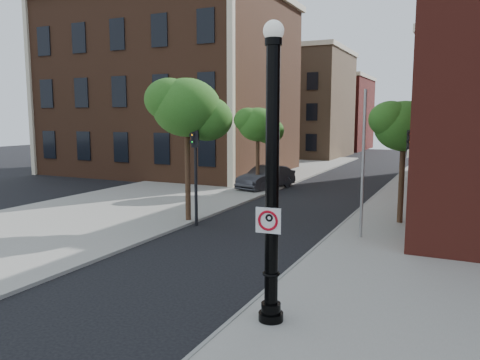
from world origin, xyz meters
The scene contains 16 objects.
ground centered at (0.00, 0.00, 0.00)m, with size 120.00×120.00×0.00m, color black.
sidewalk_right centered at (6.00, 10.00, 0.06)m, with size 8.00×60.00×0.12m, color gray.
sidewalk_left centered at (-9.00, 18.00, 0.06)m, with size 10.00×50.00×0.12m, color gray.
curb_edge centered at (2.05, 10.00, 0.07)m, with size 0.10×60.00×0.14m, color gray.
victorian_building centered at (-16.00, 23.97, 8.74)m, with size 18.60×14.60×17.95m.
bg_building_tan_a centered at (-12.00, 44.00, 6.00)m, with size 12.00×12.00×12.00m, color #816346.
bg_building_red centered at (-12.00, 58.00, 5.00)m, with size 12.00×12.00×10.00m, color maroon.
lamppost centered at (2.87, -0.71, 3.10)m, with size 0.57×0.57×6.71m.
no_parking_sign centered at (2.85, -0.88, 2.47)m, with size 0.57×0.10×0.57m.
parked_car centered at (-4.92, 17.93, 0.77)m, with size 1.62×4.66×1.53m, color #2E2E33.
traffic_signal_left centered at (-3.71, 7.01, 3.15)m, with size 0.36×0.41×4.68m.
traffic_signal_right centered at (4.79, 8.77, 3.02)m, with size 0.36×0.40×4.48m.
utility_pole centered at (3.22, 7.71, 2.86)m, with size 0.11×0.11×5.72m, color #999999.
street_tree_a centered at (-4.34, 7.49, 5.04)m, with size 3.54×3.20×6.38m.
street_tree_b centered at (-5.04, 16.90, 4.16)m, with size 2.93×2.65×5.28m.
street_tree_c centered at (4.30, 11.04, 4.25)m, with size 2.99×2.70×5.39m.
Camera 1 is at (6.59, -10.12, 4.71)m, focal length 35.00 mm.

